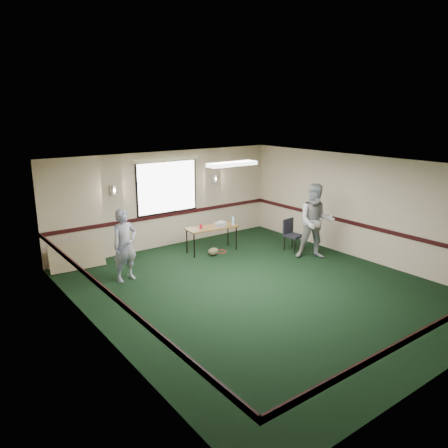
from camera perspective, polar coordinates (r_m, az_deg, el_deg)
ground at (r=9.70m, az=4.63°, el=-8.46°), size 8.00×8.00×0.00m
room_shell at (r=10.83m, az=-2.60°, el=2.84°), size 8.00×8.02×8.00m
folding_table at (r=11.91m, az=-1.62°, el=-0.61°), size 1.47×0.72×0.71m
projector at (r=11.96m, az=-0.49°, el=-0.06°), size 0.33×0.30×0.09m
game_console at (r=12.22m, az=-0.42°, el=0.17°), size 0.25×0.22×0.05m
red_cup at (r=11.75m, az=-3.04°, el=-0.31°), size 0.07×0.07×0.11m
water_bottle at (r=12.09m, az=1.21°, el=0.43°), size 0.07×0.07×0.22m
duffel_bag at (r=11.75m, az=-1.42°, el=-3.63°), size 0.37×0.33×0.22m
cable_coil at (r=12.07m, az=-0.42°, el=-3.61°), size 0.36×0.36×0.02m
folded_table at (r=11.29m, az=-18.61°, el=-3.96°), size 1.34×0.29×0.68m
conference_chair at (r=12.24m, az=8.80°, el=-1.06°), size 0.48×0.50×0.88m
person_left at (r=10.14m, az=-12.84°, el=-2.71°), size 0.66×0.48×1.67m
person_right at (r=11.57m, az=11.89°, el=0.31°), size 1.22×1.18×1.98m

